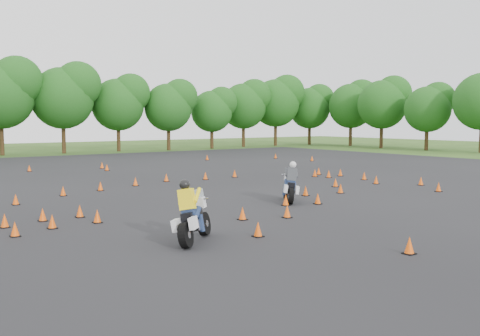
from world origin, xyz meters
name	(u,v)px	position (x,y,z in m)	size (l,w,h in m)	color
ground	(293,202)	(0.00, 0.00, 0.00)	(140.00, 140.00, 0.00)	#2D5119
asphalt_pad	(218,188)	(0.00, 6.00, 0.01)	(62.00, 62.00, 0.00)	black
treeline	(84,109)	(2.82, 34.29, 4.66)	(87.30, 32.79, 10.56)	#1B4E16
traffic_cones	(239,186)	(0.13, 4.27, 0.23)	(36.20, 33.02, 0.45)	#EE520A
rider_grey	(288,181)	(-0.20, 0.11, 0.90)	(2.32, 0.71, 1.79)	#383B3F
rider_yellow	(197,210)	(-7.53, -4.29, 0.95)	(2.44, 0.75, 1.88)	yellow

